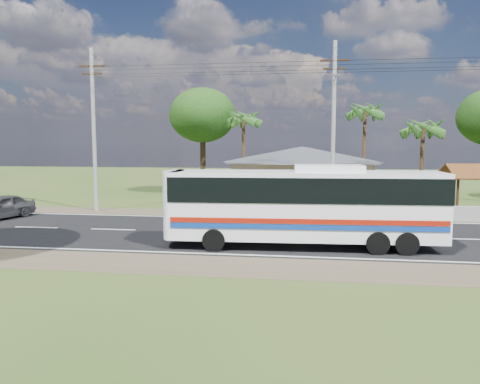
# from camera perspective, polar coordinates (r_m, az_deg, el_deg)

# --- Properties ---
(ground) EXTENTS (120.00, 120.00, 0.00)m
(ground) POSITION_cam_1_polar(r_m,az_deg,el_deg) (24.30, 4.79, -5.17)
(ground) COLOR #2E4719
(ground) RESTS_ON ground
(road) EXTENTS (120.00, 16.00, 0.03)m
(road) POSITION_cam_1_polar(r_m,az_deg,el_deg) (24.30, 4.79, -5.15)
(road) COLOR black
(road) RESTS_ON ground
(house) EXTENTS (12.40, 10.00, 5.00)m
(house) POSITION_cam_1_polar(r_m,az_deg,el_deg) (36.85, 7.54, 2.80)
(house) COLOR tan
(house) RESTS_ON ground
(utility_poles) EXTENTS (32.80, 2.22, 11.00)m
(utility_poles) POSITION_cam_1_polar(r_m,az_deg,el_deg) (30.33, 10.69, 7.94)
(utility_poles) COLOR #9E9E99
(utility_poles) RESTS_ON ground
(palm_near) EXTENTS (2.80, 2.80, 6.70)m
(palm_near) POSITION_cam_1_polar(r_m,az_deg,el_deg) (35.76, 21.44, 7.25)
(palm_near) COLOR #47301E
(palm_near) RESTS_ON ground
(palm_mid) EXTENTS (2.80, 2.80, 8.20)m
(palm_mid) POSITION_cam_1_polar(r_m,az_deg,el_deg) (39.65, 15.01, 9.41)
(palm_mid) COLOR #47301E
(palm_mid) RESTS_ON ground
(palm_far) EXTENTS (2.80, 2.80, 7.70)m
(palm_far) POSITION_cam_1_polar(r_m,az_deg,el_deg) (40.19, 0.43, 8.88)
(palm_far) COLOR #47301E
(palm_far) RESTS_ON ground
(tree_behind_house) EXTENTS (6.00, 6.00, 9.61)m
(tree_behind_house) POSITION_cam_1_polar(r_m,az_deg,el_deg) (42.89, -4.58, 9.27)
(tree_behind_house) COLOR #47301E
(tree_behind_house) RESTS_ON ground
(coach_bus) EXTENTS (12.16, 3.14, 3.74)m
(coach_bus) POSITION_cam_1_polar(r_m,az_deg,el_deg) (21.16, 8.00, -1.03)
(coach_bus) COLOR white
(coach_bus) RESTS_ON ground
(motorcycle) EXTENTS (1.89, 0.90, 0.95)m
(motorcycle) POSITION_cam_1_polar(r_m,az_deg,el_deg) (30.35, 11.15, -2.08)
(motorcycle) COLOR black
(motorcycle) RESTS_ON ground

